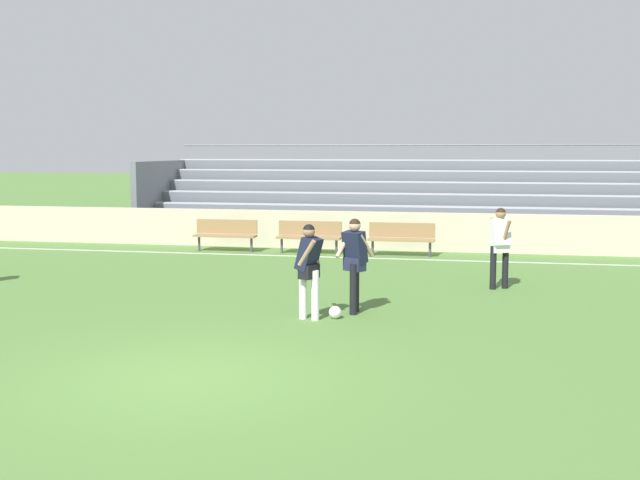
# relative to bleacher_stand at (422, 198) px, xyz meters

# --- Properties ---
(ground_plane) EXTENTS (160.00, 160.00, 0.00)m
(ground_plane) POSITION_rel_bleacher_stand_xyz_m (-1.90, -16.21, -1.33)
(ground_plane) COLOR #517A38
(field_line_sideline) EXTENTS (44.00, 0.12, 0.01)m
(field_line_sideline) POSITION_rel_bleacher_stand_xyz_m (-1.90, -5.02, -1.32)
(field_line_sideline) COLOR white
(field_line_sideline) RESTS_ON ground
(sideline_wall) EXTENTS (48.00, 0.16, 1.11)m
(sideline_wall) POSITION_rel_bleacher_stand_xyz_m (-1.90, -3.28, -0.77)
(sideline_wall) COLOR beige
(sideline_wall) RESTS_ON ground
(bleacher_stand) EXTENTS (18.30, 4.75, 3.08)m
(bleacher_stand) POSITION_rel_bleacher_stand_xyz_m (0.00, 0.00, 0.00)
(bleacher_stand) COLOR #B2B2B7
(bleacher_stand) RESTS_ON ground
(bench_near_wall_gap) EXTENTS (1.80, 0.40, 0.90)m
(bench_near_wall_gap) POSITION_rel_bleacher_stand_xyz_m (-2.83, -4.40, -0.78)
(bench_near_wall_gap) COLOR #99754C
(bench_near_wall_gap) RESTS_ON ground
(bench_far_right) EXTENTS (1.80, 0.40, 0.90)m
(bench_far_right) POSITION_rel_bleacher_stand_xyz_m (-0.26, -4.40, -0.78)
(bench_far_right) COLOR #99754C
(bench_far_right) RESTS_ON ground
(bench_near_bin) EXTENTS (1.80, 0.40, 0.90)m
(bench_near_bin) POSITION_rel_bleacher_stand_xyz_m (-5.27, -4.40, -0.78)
(bench_near_bin) COLOR #99754C
(bench_near_bin) RESTS_ON ground
(player_dark_challenging) EXTENTS (0.48, 0.59, 1.64)m
(player_dark_challenging) POSITION_rel_bleacher_stand_xyz_m (-1.08, -12.61, -0.35)
(player_dark_challenging) COLOR white
(player_dark_challenging) RESTS_ON ground
(player_dark_trailing_run) EXTENTS (0.67, 0.46, 1.69)m
(player_dark_trailing_run) POSITION_rel_bleacher_stand_xyz_m (-0.40, -11.93, -0.32)
(player_dark_trailing_run) COLOR black
(player_dark_trailing_run) RESTS_ON ground
(player_white_dropping_back) EXTENTS (0.49, 0.63, 1.70)m
(player_white_dropping_back) POSITION_rel_bleacher_stand_xyz_m (2.20, -8.99, -0.31)
(player_white_dropping_back) COLOR black
(player_white_dropping_back) RESTS_ON ground
(soccer_ball) EXTENTS (0.22, 0.22, 0.22)m
(soccer_ball) POSITION_rel_bleacher_stand_xyz_m (-0.65, -12.45, -1.22)
(soccer_ball) COLOR white
(soccer_ball) RESTS_ON ground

